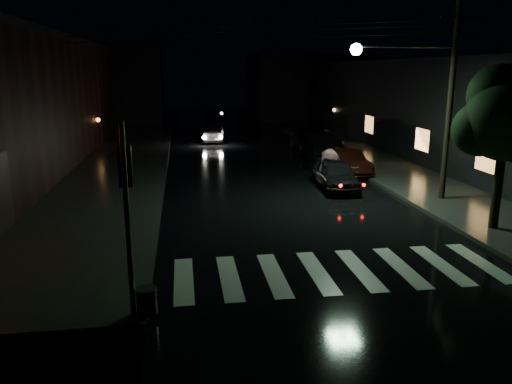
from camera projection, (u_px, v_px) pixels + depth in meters
name	position (u px, v px, depth m)	size (l,w,h in m)	color
ground	(231.00, 285.00, 12.72)	(120.00, 120.00, 0.00)	black
sidewalk_left	(106.00, 176.00, 25.43)	(6.00, 44.00, 0.15)	#282826
sidewalk_right	(386.00, 168.00, 27.58)	(4.00, 44.00, 0.15)	#282826
building_right	(468.00, 108.00, 31.73)	(10.00, 40.00, 6.00)	black
building_far_left	(97.00, 83.00, 53.56)	(14.00, 10.00, 8.00)	black
building_far_right	(313.00, 87.00, 57.12)	(14.00, 10.00, 7.00)	black
crosswalk	(339.00, 271.00, 13.63)	(9.00, 3.00, 0.01)	beige
signal_pole_corner	(137.00, 253.00, 10.64)	(0.68, 0.61, 4.20)	slate
street_tree	(504.00, 121.00, 16.16)	(3.10, 2.90, 5.40)	black
utility_pole	(436.00, 89.00, 19.61)	(4.92, 0.44, 8.00)	black
parked_car_a	(336.00, 175.00, 22.82)	(1.60, 3.99, 1.36)	black
parked_car_b	(347.00, 162.00, 26.24)	(1.38, 3.97, 1.31)	black
parked_car_c	(321.00, 144.00, 31.65)	(2.15, 5.28, 1.53)	black
parked_car_d	(316.00, 141.00, 32.80)	(2.74, 5.95, 1.65)	black
oncoming_car	(213.00, 133.00, 37.92)	(1.36, 3.91, 1.29)	black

